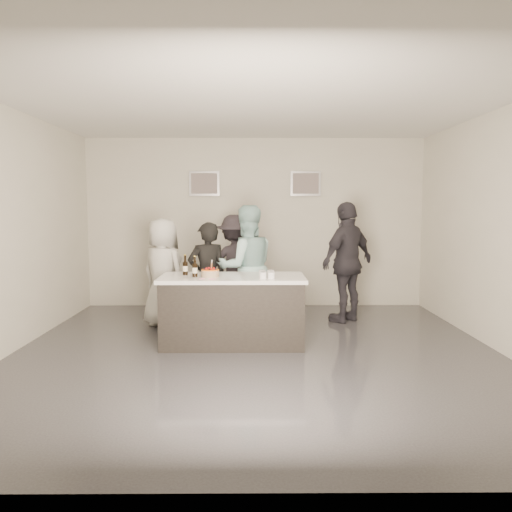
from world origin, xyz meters
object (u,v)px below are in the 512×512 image
(person_guest_right, at_px, (347,262))
(cake, at_px, (210,274))
(bar_counter, at_px, (233,310))
(beer_bottle_b, at_px, (195,267))
(person_main_black, at_px, (207,277))
(person_guest_back, at_px, (236,266))
(person_guest_left, at_px, (163,273))
(beer_bottle_a, at_px, (185,265))
(person_main_blue, at_px, (246,267))

(person_guest_right, bearing_deg, cake, -6.68)
(cake, relative_size, person_guest_right, 0.12)
(bar_counter, distance_m, person_guest_right, 2.23)
(cake, xyz_separation_m, person_guest_right, (2.02, 1.37, -0.00))
(beer_bottle_b, distance_m, person_guest_right, 2.61)
(bar_counter, relative_size, person_main_black, 1.18)
(bar_counter, relative_size, cake, 8.20)
(beer_bottle_b, bearing_deg, person_guest_back, 75.86)
(cake, distance_m, beer_bottle_b, 0.21)
(beer_bottle_b, xyz_separation_m, person_guest_left, (-0.60, 1.08, -0.22))
(beer_bottle_a, bearing_deg, person_main_blue, 43.76)
(beer_bottle_a, xyz_separation_m, person_main_blue, (0.79, 0.76, -0.12))
(beer_bottle_b, bearing_deg, person_guest_left, 119.01)
(beer_bottle_b, bearing_deg, beer_bottle_a, 129.37)
(person_guest_left, height_order, person_guest_back, person_guest_back)
(person_main_blue, bearing_deg, bar_counter, 64.15)
(person_guest_left, distance_m, person_guest_right, 2.83)
(beer_bottle_a, bearing_deg, person_guest_back, 69.67)
(person_main_blue, bearing_deg, beer_bottle_b, 41.00)
(cake, xyz_separation_m, beer_bottle_b, (-0.19, -0.03, 0.09))
(person_guest_right, bearing_deg, bar_counter, -3.82)
(person_main_blue, relative_size, person_guest_left, 1.12)
(person_main_black, bearing_deg, bar_counter, 96.86)
(cake, relative_size, beer_bottle_b, 0.87)
(cake, xyz_separation_m, beer_bottle_a, (-0.34, 0.15, 0.09))
(cake, relative_size, person_guest_left, 0.14)
(bar_counter, xyz_separation_m, person_guest_right, (1.73, 1.31, 0.48))
(beer_bottle_b, distance_m, person_main_black, 0.84)
(cake, height_order, person_main_blue, person_main_blue)
(bar_counter, distance_m, person_guest_left, 1.51)
(bar_counter, bearing_deg, person_guest_right, 37.04)
(beer_bottle_a, xyz_separation_m, person_guest_right, (2.36, 1.22, -0.10))
(person_main_black, distance_m, person_guest_right, 2.21)
(person_guest_right, bearing_deg, beer_bottle_a, -13.57)
(person_main_black, bearing_deg, beer_bottle_a, 47.85)
(cake, height_order, person_guest_right, person_guest_right)
(cake, distance_m, person_guest_left, 1.33)
(beer_bottle_a, bearing_deg, bar_counter, -8.55)
(bar_counter, distance_m, cake, 0.57)
(person_guest_right, bearing_deg, beer_bottle_b, -8.58)
(beer_bottle_a, xyz_separation_m, person_main_black, (0.23, 0.62, -0.24))
(bar_counter, height_order, cake, cake)
(person_main_black, height_order, person_guest_back, person_guest_back)
(person_guest_back, bearing_deg, person_guest_left, 29.30)
(bar_counter, bearing_deg, person_guest_back, 90.61)
(cake, height_order, person_guest_back, person_guest_back)
(person_guest_right, bearing_deg, person_guest_back, -54.12)
(cake, xyz_separation_m, person_main_blue, (0.45, 0.91, -0.03))
(beer_bottle_a, relative_size, person_guest_right, 0.14)
(person_guest_left, xyz_separation_m, person_guest_right, (2.81, 0.31, 0.12))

